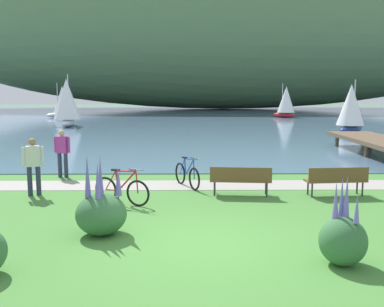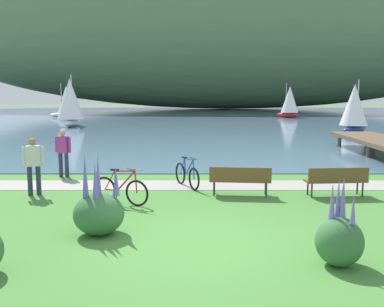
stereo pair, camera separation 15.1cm
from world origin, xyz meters
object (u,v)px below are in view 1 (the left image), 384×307
object	(u,v)px
park_bench_near_camera	(241,178)
bicycle_leaning_near_bench	(122,190)
person_on_the_grass	(33,163)
sailboat_nearest_to_shore	(286,101)
sailboat_mid_bay	(351,108)
bicycle_beside_path	(187,175)
park_bench_further_along	(337,179)
sailboat_toward_hillside	(67,102)
person_at_shoreline	(62,150)
sailboat_far_off	(62,101)

from	to	relation	value
park_bench_near_camera	bicycle_leaning_near_bench	distance (m)	3.49
person_on_the_grass	sailboat_nearest_to_shore	bearing A→B (deg)	67.44
bicycle_leaning_near_bench	sailboat_mid_bay	size ratio (longest dim) A/B	0.41
park_bench_near_camera	bicycle_beside_path	world-z (taller)	bicycle_beside_path
park_bench_further_along	person_on_the_grass	bearing A→B (deg)	178.91
person_on_the_grass	bicycle_beside_path	bearing A→B (deg)	13.74
sailboat_mid_bay	sailboat_toward_hillside	xyz separation A→B (m)	(-22.55, 6.16, 0.30)
person_at_shoreline	person_on_the_grass	bearing A→B (deg)	-91.12
park_bench_near_camera	sailboat_far_off	world-z (taller)	sailboat_far_off
person_at_shoreline	person_on_the_grass	size ratio (longest dim) A/B	1.00
person_on_the_grass	sailboat_far_off	bearing A→B (deg)	104.76
bicycle_leaning_near_bench	sailboat_toward_hillside	distance (m)	27.96
sailboat_nearest_to_shore	sailboat_far_off	distance (m)	26.79
person_on_the_grass	person_at_shoreline	bearing A→B (deg)	88.88
sailboat_mid_bay	sailboat_nearest_to_shore	bearing A→B (deg)	90.93
park_bench_near_camera	sailboat_toward_hillside	bearing A→B (deg)	115.25
sailboat_toward_hillside	person_on_the_grass	bearing A→B (deg)	-76.83
person_at_shoreline	sailboat_mid_bay	size ratio (longest dim) A/B	0.44
person_at_shoreline	sailboat_nearest_to_shore	xyz separation A→B (m)	(16.22, 36.38, 0.97)
bicycle_beside_path	sailboat_toward_hillside	size ratio (longest dim) A/B	0.36
sailboat_mid_bay	sailboat_far_off	distance (m)	34.03
bicycle_leaning_near_bench	bicycle_beside_path	bearing A→B (deg)	50.39
bicycle_leaning_near_bench	person_on_the_grass	size ratio (longest dim) A/B	0.94
park_bench_further_along	bicycle_leaning_near_bench	distance (m)	6.24
sailboat_toward_hillside	bicycle_beside_path	bearing A→B (deg)	-66.73
sailboat_mid_bay	sailboat_far_off	xyz separation A→B (m)	(-27.10, 20.57, 0.08)
sailboat_nearest_to_shore	person_on_the_grass	bearing A→B (deg)	-112.56
park_bench_further_along	person_at_shoreline	bearing A→B (deg)	161.50
park_bench_near_camera	person_at_shoreline	world-z (taller)	person_at_shoreline
bicycle_beside_path	person_on_the_grass	bearing A→B (deg)	-166.26
park_bench_near_camera	sailboat_toward_hillside	distance (m)	28.30
sailboat_mid_bay	person_on_the_grass	bearing A→B (deg)	-130.69
sailboat_nearest_to_shore	sailboat_mid_bay	bearing A→B (deg)	-89.07
park_bench_near_camera	sailboat_far_off	xyz separation A→B (m)	(-16.60, 39.97, 1.45)
park_bench_near_camera	person_on_the_grass	bearing A→B (deg)	179.14
sailboat_mid_bay	bicycle_leaning_near_bench	bearing A→B (deg)	-124.25
park_bench_further_along	bicycle_beside_path	world-z (taller)	bicycle_beside_path
park_bench_further_along	park_bench_near_camera	bearing A→B (deg)	178.42
park_bench_near_camera	person_at_shoreline	bearing A→B (deg)	154.47
sailboat_mid_bay	bicycle_beside_path	bearing A→B (deg)	-123.57
bicycle_leaning_near_bench	sailboat_far_off	size ratio (longest dim) A/B	0.39
person_on_the_grass	sailboat_far_off	distance (m)	41.25
bicycle_beside_path	person_on_the_grass	size ratio (longest dim) A/B	0.95
park_bench_further_along	sailboat_mid_bay	xyz separation A→B (m)	(7.68, 19.47, 1.37)
bicycle_beside_path	park_bench_near_camera	bearing A→B (deg)	-37.19
park_bench_near_camera	person_on_the_grass	size ratio (longest dim) A/B	1.07
park_bench_near_camera	sailboat_mid_bay	xyz separation A→B (m)	(10.50, 19.39, 1.37)
sailboat_toward_hillside	park_bench_further_along	bearing A→B (deg)	-59.88
park_bench_near_camera	sailboat_toward_hillside	size ratio (longest dim) A/B	0.40
person_on_the_grass	sailboat_toward_hillside	distance (m)	26.18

